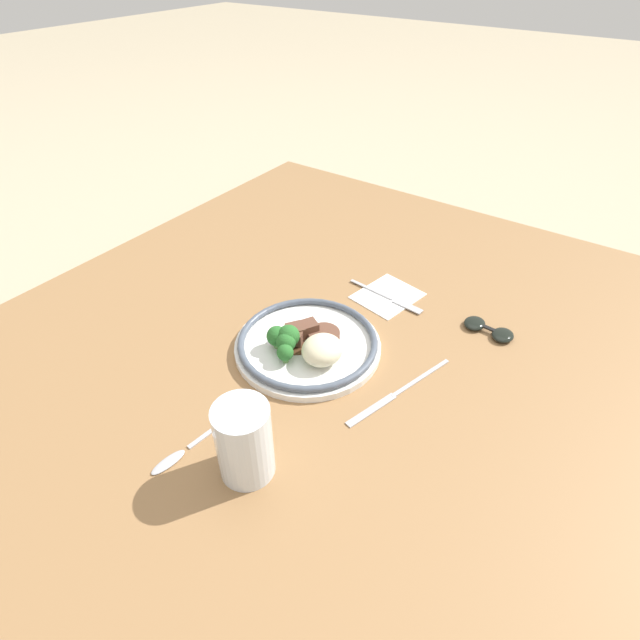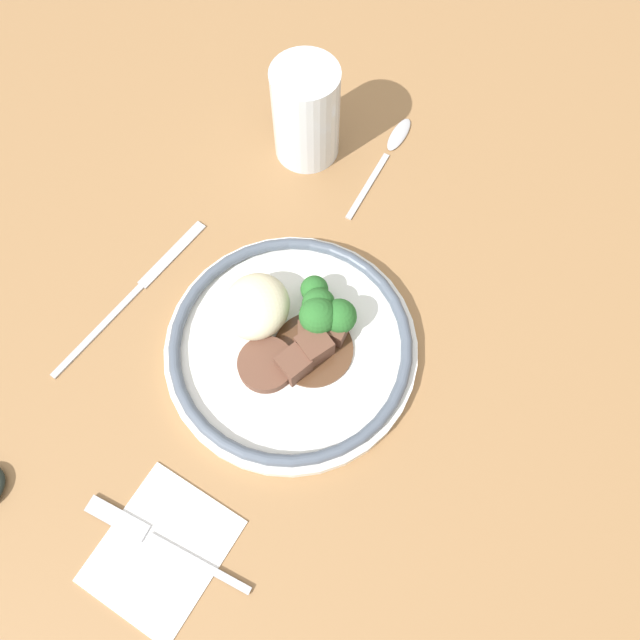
% 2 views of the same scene
% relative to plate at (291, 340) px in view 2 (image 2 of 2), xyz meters
% --- Properties ---
extents(ground_plane, '(8.00, 8.00, 0.00)m').
position_rel_plate_xyz_m(ground_plane, '(0.01, 0.03, -0.06)').
color(ground_plane, tan).
extents(dining_table, '(1.41, 1.22, 0.04)m').
position_rel_plate_xyz_m(dining_table, '(0.01, 0.03, -0.04)').
color(dining_table, olive).
rests_on(dining_table, ground).
extents(napkin, '(0.14, 0.13, 0.00)m').
position_rel_plate_xyz_m(napkin, '(-0.23, 0.04, -0.02)').
color(napkin, white).
rests_on(napkin, dining_table).
extents(plate, '(0.26, 0.26, 0.06)m').
position_rel_plate_xyz_m(plate, '(0.00, 0.00, 0.00)').
color(plate, white).
rests_on(plate, dining_table).
extents(juice_glass, '(0.08, 0.08, 0.12)m').
position_rel_plate_xyz_m(juice_glass, '(0.24, 0.08, 0.04)').
color(juice_glass, yellow).
rests_on(juice_glass, dining_table).
extents(fork, '(0.03, 0.17, 0.00)m').
position_rel_plate_xyz_m(fork, '(-0.22, 0.05, -0.01)').
color(fork, '#ADADB2').
rests_on(fork, napkin).
extents(knife, '(0.22, 0.07, 0.00)m').
position_rel_plate_xyz_m(knife, '(0.00, 0.18, -0.02)').
color(knife, '#ADADB2').
rests_on(knife, dining_table).
extents(spoon, '(0.16, 0.03, 0.01)m').
position_rel_plate_xyz_m(spoon, '(0.28, -0.02, -0.02)').
color(spoon, '#ADADB2').
rests_on(spoon, dining_table).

